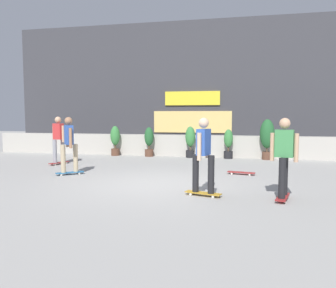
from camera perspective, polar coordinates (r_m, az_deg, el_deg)
The scene contains 13 objects.
ground_plane at distance 8.67m, azimuth -2.11°, elevation -6.77°, with size 48.00×48.00×0.00m, color #9E9B96.
planter_wall at distance 14.44m, azimuth 3.78°, elevation -0.28°, with size 18.00×0.40×0.90m, color #B2ADA3.
building_backdrop at distance 18.40m, azimuth 5.69°, elevation 9.54°, with size 20.00×2.08×6.50m.
potted_plant_0 at distance 14.80m, azimuth -8.88°, elevation 0.79°, with size 0.41×0.41×1.28m.
potted_plant_1 at distance 14.33m, azimuth -3.21°, elevation 0.56°, with size 0.38×0.38×1.24m.
potted_plant_2 at distance 13.96m, azimuth 3.77°, elevation 0.60°, with size 0.41×0.41×1.28m.
potted_plant_3 at distance 13.83m, azimuth 10.13°, elevation 0.12°, with size 0.36×0.36×1.18m.
potted_plant_4 at distance 13.83m, azimuth 16.35°, elevation 1.31°, with size 0.56×0.56×1.59m.
skater_by_wall_right at distance 10.30m, azimuth -16.33°, elevation 0.18°, with size 0.74×0.67×1.70m.
skater_far_left at distance 7.31m, azimuth 5.99°, elevation -1.51°, with size 0.82×0.54×1.70m.
skater_far_right at distance 7.32m, azimuth 18.94°, elevation -1.73°, with size 0.55×0.82×1.70m.
skater_by_wall_left at distance 12.58m, azimuth -17.96°, elevation 0.96°, with size 0.54×0.82×1.70m.
skateboard_near_camera at distance 10.24m, azimuth 12.22°, elevation -4.72°, with size 0.82×0.35×0.08m.
Camera 1 is at (2.10, -8.22, 1.76)m, focal length 36.19 mm.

